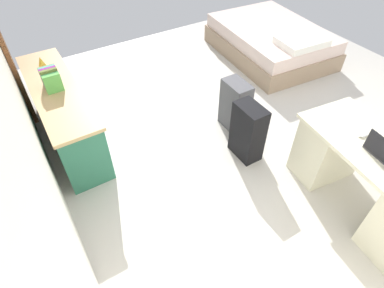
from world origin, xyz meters
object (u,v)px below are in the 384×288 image
Objects in this scene: bed at (271,41)px; figurine_small at (41,61)px; desk at (367,179)px; suitcase_black at (248,132)px; suitcase_spare_grey at (235,106)px; computer_mouse at (363,135)px; credenza at (64,114)px.

figurine_small is at bearing 86.17° from bed.
suitcase_black is at bearing 23.39° from desk.
suitcase_black is at bearing 132.09° from bed.
computer_mouse is at bearing -165.70° from suitcase_spare_grey.
figurine_small is at bearing 0.16° from credenza.
bed is 1.97m from suitcase_spare_grey.
suitcase_black is at bearing 36.82° from computer_mouse.
suitcase_spare_grey is 6.31× the size of computer_mouse.
suitcase_black is 1.06× the size of suitcase_spare_grey.
suitcase_black reaches higher than bed.
suitcase_black reaches higher than suitcase_spare_grey.
credenza is at bearing 65.59° from suitcase_spare_grey.
credenza is 3.09m from computer_mouse.
credenza is (2.43, 2.11, -0.02)m from desk.
credenza is at bearing 51.51° from suitcase_black.
suitcase_spare_grey is 1.47m from computer_mouse.
suitcase_spare_grey is (-0.84, -1.80, -0.05)m from credenza.
suitcase_black is at bearing 159.35° from suitcase_spare_grey.
credenza is 1.99m from suitcase_spare_grey.
figurine_small is (0.23, 3.41, 0.54)m from bed.
desk is 13.73× the size of figurine_small.
figurine_small reaches higher than bed.
desk is 3.03m from bed.
desk is at bearing -156.28° from suitcase_black.
bed is (0.30, -3.41, -0.12)m from credenza.
desk is at bearing 154.56° from bed.
suitcase_spare_grey is at bearing -115.03° from credenza.
figurine_small reaches higher than computer_mouse.
suitcase_spare_grey is at bearing 125.58° from bed.
computer_mouse is at bearing -142.01° from figurine_small.
desk is 1.61m from suitcase_spare_grey.
suitcase_black is 6.06× the size of figurine_small.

